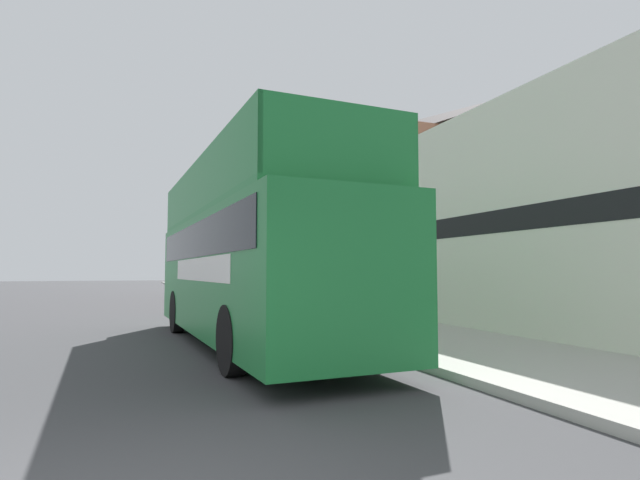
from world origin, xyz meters
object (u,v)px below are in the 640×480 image
tour_bus (249,263)px  parked_car_ahead_of_bus (223,297)px  lamp_post_nearest (385,195)px  lamp_post_second (265,228)px

tour_bus → parked_car_ahead_of_bus: 7.99m
tour_bus → lamp_post_nearest: size_ratio=2.29×
tour_bus → lamp_post_nearest: (2.47, -1.70, 1.40)m
parked_car_ahead_of_bus → lamp_post_second: (1.54, -0.22, 2.60)m
tour_bus → lamp_post_second: lamp_post_second is taller
parked_car_ahead_of_bus → tour_bus: bearing=-96.7°
tour_bus → parked_car_ahead_of_bus: bearing=81.2°
lamp_post_nearest → parked_car_ahead_of_bus: bearing=99.8°
tour_bus → lamp_post_second: (2.36, 7.64, 1.49)m
lamp_post_nearest → lamp_post_second: 9.35m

